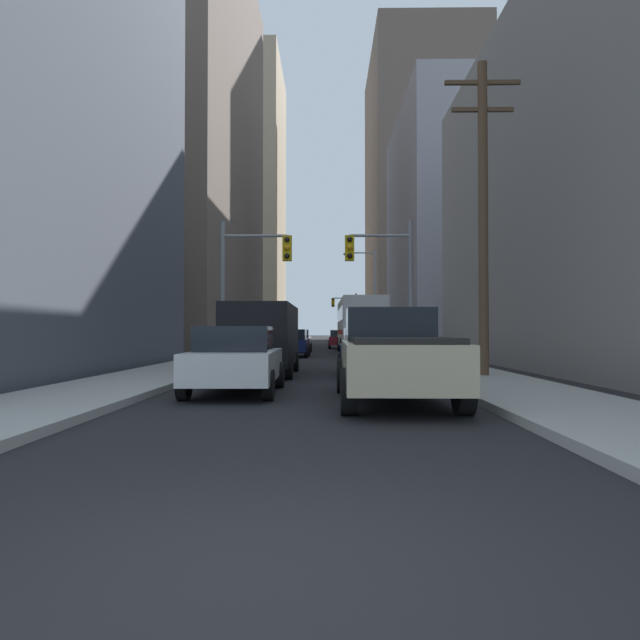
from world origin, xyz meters
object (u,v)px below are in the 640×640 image
pickup_truck_beige (393,355)px  traffic_signal_near_right (383,269)px  traffic_signal_far_right (346,310)px  cargo_van_black (263,335)px  sedan_white (236,360)px  city_bus (359,323)px  sedan_silver (297,341)px  traffic_signal_near_left (252,269)px  sedan_maroon (340,339)px  sedan_navy (292,343)px  sedan_blue (369,351)px

pickup_truck_beige → traffic_signal_near_right: (0.98, 12.07, 3.06)m
traffic_signal_near_right → traffic_signal_far_right: same height
cargo_van_black → sedan_white: size_ratio=1.24×
cargo_van_black → city_bus: bearing=77.0°
city_bus → sedan_silver: size_ratio=2.71×
sedan_white → traffic_signal_near_left: bearing=95.7°
cargo_van_black → traffic_signal_far_right: size_ratio=0.87×
pickup_truck_beige → sedan_white: pickup_truck_beige is taller
sedan_maroon → sedan_navy: bearing=-101.3°
sedan_white → sedan_silver: same height
pickup_truck_beige → sedan_blue: size_ratio=1.29×
sedan_white → traffic_signal_near_right: traffic_signal_near_right is taller
pickup_truck_beige → traffic_signal_near_left: 13.23m
traffic_signal_near_right → sedan_maroon: bearing=93.1°
sedan_silver → traffic_signal_far_right: size_ratio=0.71×
cargo_van_black → traffic_signal_near_left: traffic_signal_near_left is taller
sedan_white → sedan_blue: (3.41, 5.30, 0.00)m
sedan_blue → sedan_navy: same height
sedan_blue → traffic_signal_far_right: (0.85, 49.39, 3.23)m
sedan_silver → traffic_signal_near_left: (-1.09, -14.38, 3.23)m
traffic_signal_near_left → traffic_signal_far_right: 44.37m
sedan_navy → sedan_silver: (-0.07, 6.52, 0.00)m
pickup_truck_beige → sedan_white: 3.67m
pickup_truck_beige → sedan_navy: (-3.30, 19.93, -0.16)m
city_bus → sedan_navy: (-4.05, -5.05, -1.16)m
traffic_signal_near_left → traffic_signal_far_right: (5.33, 44.05, 0.00)m
sedan_navy → traffic_signal_near_left: (-1.16, -7.86, 3.23)m
city_bus → traffic_signal_near_right: traffic_signal_near_right is taller
pickup_truck_beige → traffic_signal_near_right: traffic_signal_near_right is taller
sedan_silver → traffic_signal_near_right: bearing=-73.2°
sedan_blue → traffic_signal_near_right: traffic_signal_near_right is taller
traffic_signal_near_left → traffic_signal_far_right: bearing=83.1°
pickup_truck_beige → sedan_silver: size_ratio=1.28×
sedan_navy → city_bus: bearing=51.3°
sedan_maroon → traffic_signal_far_right: (1.14, 20.98, 3.23)m
city_bus → traffic_signal_near_left: (-5.20, -12.91, 2.07)m
sedan_blue → traffic_signal_near_left: 7.68m
traffic_signal_near_left → city_bus: bearing=68.1°
city_bus → pickup_truck_beige: city_bus is taller
sedan_blue → sedan_navy: bearing=104.1°
sedan_maroon → traffic_signal_near_right: 23.32m
cargo_van_black → sedan_maroon: cargo_van_black is taller
sedan_navy → traffic_signal_near_left: size_ratio=0.71×
sedan_blue → city_bus: bearing=87.7°
sedan_white → traffic_signal_far_right: traffic_signal_far_right is taller
traffic_signal_near_right → traffic_signal_far_right: (-0.11, 44.05, 0.01)m
cargo_van_black → sedan_silver: (0.06, 19.52, -0.52)m
sedan_blue → traffic_signal_near_left: bearing=130.0°
sedan_white → sedan_navy: size_ratio=1.00×
city_bus → cargo_van_black: city_bus is taller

